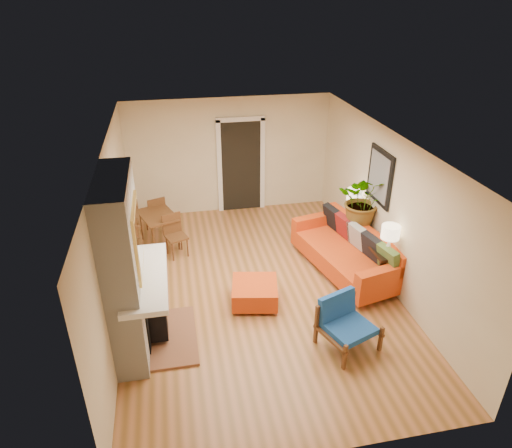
# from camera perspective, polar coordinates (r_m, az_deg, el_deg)

# --- Properties ---
(room_shell) EXTENTS (6.50, 6.50, 6.50)m
(room_shell) POSITION_cam_1_polar(r_m,az_deg,el_deg) (9.84, 0.71, 7.24)
(room_shell) COLOR #BC7748
(room_shell) RESTS_ON ground
(fireplace) EXTENTS (1.09, 1.68, 2.60)m
(fireplace) POSITION_cam_1_polar(r_m,az_deg,el_deg) (6.42, -15.73, -5.76)
(fireplace) COLOR white
(fireplace) RESTS_ON ground
(sofa) EXTENTS (1.47, 2.46, 0.90)m
(sofa) POSITION_cam_1_polar(r_m,az_deg,el_deg) (8.46, 11.58, -3.31)
(sofa) COLOR silver
(sofa) RESTS_ON ground
(ottoman) EXTENTS (0.85, 0.85, 0.37)m
(ottoman) POSITION_cam_1_polar(r_m,az_deg,el_deg) (7.54, -0.16, -8.51)
(ottoman) COLOR silver
(ottoman) RESTS_ON ground
(blue_chair) EXTENTS (0.93, 0.92, 0.76)m
(blue_chair) POSITION_cam_1_polar(r_m,az_deg,el_deg) (6.80, 10.99, -11.70)
(blue_chair) COLOR brown
(blue_chair) RESTS_ON ground
(dining_table) EXTENTS (1.01, 1.56, 0.83)m
(dining_table) POSITION_cam_1_polar(r_m,az_deg,el_deg) (9.25, -11.76, 0.54)
(dining_table) COLOR brown
(dining_table) RESTS_ON ground
(console_table) EXTENTS (0.34, 1.85, 0.72)m
(console_table) POSITION_cam_1_polar(r_m,az_deg,el_deg) (8.51, 13.72, -1.95)
(console_table) COLOR black
(console_table) RESTS_ON ground
(lamp_near) EXTENTS (0.30, 0.30, 0.54)m
(lamp_near) POSITION_cam_1_polar(r_m,az_deg,el_deg) (7.68, 16.39, -1.56)
(lamp_near) COLOR white
(lamp_near) RESTS_ON console_table
(lamp_far) EXTENTS (0.30, 0.30, 0.54)m
(lamp_far) POSITION_cam_1_polar(r_m,az_deg,el_deg) (8.89, 12.18, 3.07)
(lamp_far) COLOR white
(lamp_far) RESTS_ON console_table
(houseplant) EXTENTS (1.15, 1.09, 1.01)m
(houseplant) POSITION_cam_1_polar(r_m,az_deg,el_deg) (8.46, 13.32, 2.89)
(houseplant) COLOR #1E5919
(houseplant) RESTS_ON console_table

